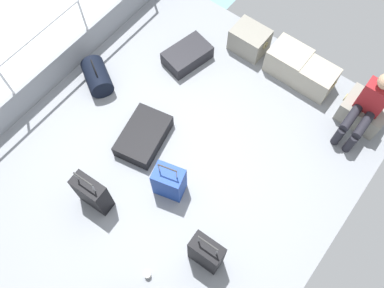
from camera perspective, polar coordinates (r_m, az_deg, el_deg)
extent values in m
cube|color=gray|center=(5.49, -2.33, -2.49)|extent=(4.40, 5.20, 0.06)
cube|color=gray|center=(6.24, -18.39, 9.88)|extent=(0.06, 5.20, 0.45)
cylinder|color=silver|center=(5.88, -23.85, 6.79)|extent=(0.04, 0.04, 1.00)
cylinder|color=silver|center=(6.24, -14.58, 15.63)|extent=(0.04, 0.04, 1.00)
cylinder|color=silver|center=(5.66, -20.69, 14.38)|extent=(0.04, 4.16, 0.04)
cube|color=white|center=(7.56, -24.55, 12.32)|extent=(2.40, 7.28, 0.01)
cube|color=gray|center=(6.36, 8.06, 14.23)|extent=(0.53, 0.42, 0.39)
torus|color=tan|center=(6.38, 6.06, 15.89)|extent=(0.02, 0.12, 0.12)
torus|color=tan|center=(6.23, 10.27, 13.43)|extent=(0.02, 0.12, 0.12)
cube|color=#9E9989|center=(6.21, 13.29, 11.35)|extent=(0.54, 0.46, 0.41)
torus|color=tan|center=(6.20, 11.24, 13.17)|extent=(0.02, 0.12, 0.12)
torus|color=tan|center=(6.10, 15.67, 10.42)|extent=(0.02, 0.12, 0.12)
cube|color=#9E9989|center=(6.12, 16.99, 8.75)|extent=(0.50, 0.42, 0.40)
torus|color=tan|center=(6.10, 15.11, 10.50)|extent=(0.02, 0.12, 0.12)
torus|color=tan|center=(6.04, 19.29, 7.82)|extent=(0.02, 0.12, 0.12)
cube|color=gray|center=(6.08, 22.89, 4.23)|extent=(0.59, 0.47, 0.35)
torus|color=tan|center=(6.03, 20.70, 6.16)|extent=(0.02, 0.12, 0.12)
cube|color=maroon|center=(5.72, 24.13, 5.94)|extent=(0.34, 0.20, 0.48)
cylinder|color=black|center=(5.70, 22.88, 2.43)|extent=(0.12, 0.40, 0.12)
cylinder|color=black|center=(5.77, 21.28, 0.07)|extent=(0.11, 0.11, 0.35)
cylinder|color=black|center=(5.70, 21.37, 3.43)|extent=(0.12, 0.40, 0.12)
cylinder|color=black|center=(5.76, 19.79, 1.06)|extent=(0.11, 0.11, 0.35)
cube|color=navy|center=(5.07, -3.21, -5.31)|extent=(0.43, 0.35, 0.53)
cylinder|color=#A5A8AD|center=(4.76, -4.66, -3.33)|extent=(0.02, 0.02, 0.19)
cylinder|color=#A5A8AD|center=(4.72, -2.19, -4.27)|extent=(0.02, 0.02, 0.19)
cylinder|color=#2D2D2D|center=(4.65, -3.49, -3.37)|extent=(0.24, 0.08, 0.02)
cube|color=green|center=(4.98, -2.68, -3.36)|extent=(0.05, 0.02, 0.08)
cube|color=black|center=(5.54, -6.79, 1.12)|extent=(0.67, 0.88, 0.22)
cube|color=silver|center=(5.66, -4.93, 4.48)|extent=(0.05, 0.02, 0.08)
cube|color=black|center=(6.22, -0.67, 12.33)|extent=(0.57, 0.77, 0.23)
cube|color=white|center=(6.35, 1.85, 13.97)|extent=(0.05, 0.02, 0.08)
cube|color=black|center=(5.12, -13.76, -6.73)|extent=(0.43, 0.23, 0.60)
cylinder|color=#A5A8AD|center=(4.81, -15.90, -4.35)|extent=(0.02, 0.02, 0.19)
cylinder|color=#A5A8AD|center=(4.71, -13.65, -6.01)|extent=(0.02, 0.02, 0.19)
cylinder|color=#2D2D2D|center=(4.68, -15.05, -4.77)|extent=(0.27, 0.04, 0.02)
cube|color=green|center=(5.03, -13.28, -5.37)|extent=(0.05, 0.01, 0.08)
cube|color=black|center=(4.77, 2.01, -15.04)|extent=(0.39, 0.22, 0.66)
cylinder|color=#A5A8AD|center=(4.36, 0.92, -13.15)|extent=(0.02, 0.02, 0.19)
cylinder|color=#A5A8AD|center=(4.34, 3.48, -14.83)|extent=(0.02, 0.02, 0.19)
cylinder|color=#2D2D2D|center=(4.25, 2.24, -13.73)|extent=(0.25, 0.03, 0.02)
cube|color=green|center=(4.73, 2.79, -13.86)|extent=(0.05, 0.01, 0.08)
cylinder|color=black|center=(6.08, -13.15, 9.17)|extent=(0.63, 0.55, 0.33)
torus|color=black|center=(5.94, -13.50, 10.14)|extent=(0.26, 0.15, 0.28)
cylinder|color=white|center=(5.04, -6.27, -17.75)|extent=(0.08, 0.08, 0.10)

